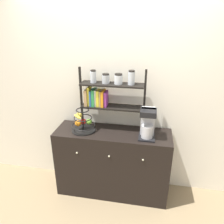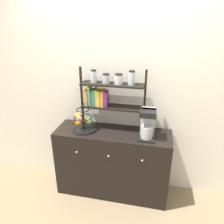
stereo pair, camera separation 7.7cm
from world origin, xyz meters
name	(u,v)px [view 1 (the left image)]	position (x,y,z in m)	size (l,w,h in m)	color
ground_plane	(109,202)	(0.00, 0.00, 0.00)	(12.00, 12.00, 0.00)	#847051
wall_back	(117,95)	(0.00, 0.50, 1.30)	(7.00, 0.05, 2.60)	silver
sideboard	(113,162)	(0.00, 0.23, 0.45)	(1.44, 0.47, 0.90)	black
coffee_maker	(148,123)	(0.42, 0.19, 1.08)	(0.19, 0.22, 0.36)	black
fruit_stand	(83,122)	(-0.37, 0.21, 1.01)	(0.30, 0.30, 0.33)	black
shelf_hutch	(106,93)	(-0.11, 0.33, 1.37)	(0.80, 0.20, 0.77)	black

